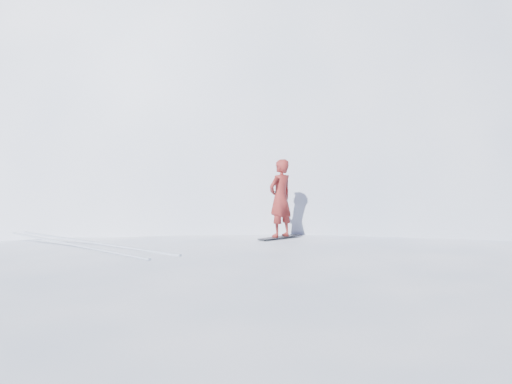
% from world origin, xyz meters
% --- Properties ---
extents(near_ridge, '(36.00, 28.00, 4.80)m').
position_xyz_m(near_ridge, '(1.00, 3.00, 0.00)').
color(near_ridge, white).
rests_on(near_ridge, ground).
extents(summit_peak, '(60.00, 56.00, 56.00)m').
position_xyz_m(summit_peak, '(22.00, 26.00, 0.00)').
color(summit_peak, white).
rests_on(summit_peak, ground).
extents(peak_shoulder, '(28.00, 24.00, 18.00)m').
position_xyz_m(peak_shoulder, '(10.00, 20.00, 0.00)').
color(peak_shoulder, white).
rests_on(peak_shoulder, ground).
extents(snowboard, '(1.38, 0.41, 0.02)m').
position_xyz_m(snowboard, '(3.39, 3.47, 2.41)').
color(snowboard, black).
rests_on(snowboard, near_ridge).
extents(snowboarder, '(0.75, 0.54, 1.93)m').
position_xyz_m(snowboarder, '(3.39, 3.47, 3.39)').
color(snowboarder, maroon).
rests_on(snowboarder, snowboard).
extents(board_tracks, '(1.73, 5.93, 0.04)m').
position_xyz_m(board_tracks, '(-0.93, 5.50, 2.42)').
color(board_tracks, silver).
rests_on(board_tracks, ground).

